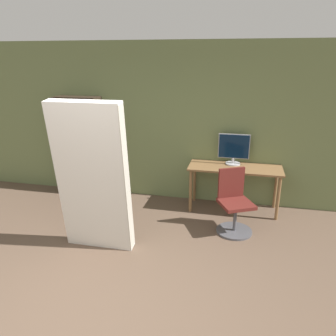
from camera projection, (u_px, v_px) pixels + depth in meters
name	position (u px, v px, depth m)	size (l,w,h in m)	color
ground_plane	(81.00, 324.00, 3.15)	(16.00, 16.00, 0.00)	brown
wall_back	(160.00, 123.00, 5.65)	(8.00, 0.06, 2.70)	#6B7A4C
desk	(235.00, 173.00, 5.31)	(1.49, 0.57, 0.75)	brown
monitor	(234.00, 149.00, 5.34)	(0.51, 0.24, 0.51)	#B7B7BC
office_chair	(234.00, 207.00, 4.74)	(0.59, 0.59, 0.93)	#4C4C51
bookshelf	(77.00, 147.00, 5.98)	(0.78, 0.31, 1.79)	#2D2319
mattress_near	(93.00, 179.00, 4.08)	(0.92, 0.39, 1.98)	silver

